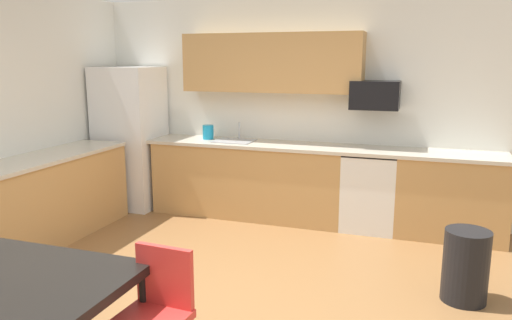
# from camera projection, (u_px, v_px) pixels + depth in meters

# --- Properties ---
(ground_plane) EXTENTS (12.00, 12.00, 0.00)m
(ground_plane) POSITION_uv_depth(u_px,v_px,m) (216.00, 305.00, 3.98)
(ground_plane) COLOR olive
(wall_back) EXTENTS (5.80, 0.10, 2.70)m
(wall_back) POSITION_uv_depth(u_px,v_px,m) (299.00, 108.00, 6.17)
(wall_back) COLOR silver
(wall_back) RESTS_ON ground
(cabinet_run_back) EXTENTS (2.40, 0.60, 0.90)m
(cabinet_run_back) POSITION_uv_depth(u_px,v_px,m) (248.00, 180.00, 6.20)
(cabinet_run_back) COLOR tan
(cabinet_run_back) RESTS_ON ground
(cabinet_run_back_right) EXTENTS (1.15, 0.60, 0.90)m
(cabinet_run_back_right) POSITION_uv_depth(u_px,v_px,m) (451.00, 197.00, 5.44)
(cabinet_run_back_right) COLOR tan
(cabinet_run_back_right) RESTS_ON ground
(cabinet_run_left) EXTENTS (0.60, 2.00, 0.90)m
(cabinet_run_left) POSITION_uv_depth(u_px,v_px,m) (50.00, 199.00, 5.37)
(cabinet_run_left) COLOR tan
(cabinet_run_left) RESTS_ON ground
(countertop_back) EXTENTS (4.80, 0.64, 0.04)m
(countertop_back) POSITION_uv_depth(u_px,v_px,m) (291.00, 146.00, 5.93)
(countertop_back) COLOR beige
(countertop_back) RESTS_ON cabinet_run_back
(countertop_left) EXTENTS (0.64, 2.00, 0.04)m
(countertop_left) POSITION_uv_depth(u_px,v_px,m) (46.00, 157.00, 5.27)
(countertop_left) COLOR beige
(countertop_left) RESTS_ON cabinet_run_left
(upper_cabinets_back) EXTENTS (2.20, 0.34, 0.70)m
(upper_cabinets_back) POSITION_uv_depth(u_px,v_px,m) (271.00, 63.00, 5.95)
(upper_cabinets_back) COLOR tan
(refrigerator) EXTENTS (0.76, 0.70, 1.85)m
(refrigerator) POSITION_uv_depth(u_px,v_px,m) (131.00, 138.00, 6.55)
(refrigerator) COLOR white
(refrigerator) RESTS_ON ground
(oven_range) EXTENTS (0.60, 0.60, 0.91)m
(oven_range) POSITION_uv_depth(u_px,v_px,m) (370.00, 190.00, 5.72)
(oven_range) COLOR white
(oven_range) RESTS_ON ground
(microwave) EXTENTS (0.54, 0.36, 0.32)m
(microwave) POSITION_uv_depth(u_px,v_px,m) (375.00, 95.00, 5.59)
(microwave) COLOR black
(sink_basin) EXTENTS (0.48, 0.40, 0.14)m
(sink_basin) POSITION_uv_depth(u_px,v_px,m) (234.00, 146.00, 6.17)
(sink_basin) COLOR #A5A8AD
(sink_basin) RESTS_ON countertop_back
(sink_faucet) EXTENTS (0.02, 0.02, 0.24)m
(sink_faucet) POSITION_uv_depth(u_px,v_px,m) (239.00, 131.00, 6.30)
(sink_faucet) COLOR #B2B5BA
(sink_faucet) RESTS_ON countertop_back
(dining_table) EXTENTS (1.40, 0.90, 0.72)m
(dining_table) POSITION_uv_depth(u_px,v_px,m) (10.00, 284.00, 2.86)
(dining_table) COLOR black
(dining_table) RESTS_ON ground
(chair_near_table) EXTENTS (0.42, 0.42, 0.85)m
(chair_near_table) POSITION_uv_depth(u_px,v_px,m) (155.00, 308.00, 2.91)
(chair_near_table) COLOR red
(chair_near_table) RESTS_ON ground
(trash_bin) EXTENTS (0.36, 0.36, 0.60)m
(trash_bin) POSITION_uv_depth(u_px,v_px,m) (466.00, 266.00, 4.00)
(trash_bin) COLOR black
(trash_bin) RESTS_ON ground
(kettle) EXTENTS (0.14, 0.14, 0.20)m
(kettle) POSITION_uv_depth(u_px,v_px,m) (208.00, 133.00, 6.31)
(kettle) COLOR #198CBF
(kettle) RESTS_ON countertop_back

